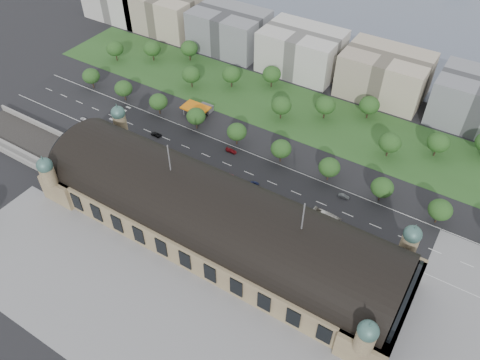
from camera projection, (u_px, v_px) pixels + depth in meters
The scene contains 46 objects.
ground at pixel (217, 235), 186.28m from camera, with size 900.00×900.00×0.00m, color black.
station at pixel (216, 218), 179.22m from camera, with size 150.00×48.40×44.30m.
track_cutting at pixel (27, 145), 226.75m from camera, with size 70.00×24.00×3.10m.
plaza_south at pixel (168, 334), 155.30m from camera, with size 190.00×48.00×0.12m, color gray.
road_slab at pixel (227, 164), 217.40m from camera, with size 260.00×26.00×0.10m, color black.
grass_belt at pixel (291, 110), 249.39m from camera, with size 300.00×45.00×0.10m, color #2B5321.
petrol_station at pixel (201, 108), 245.24m from camera, with size 14.00×13.00×5.05m.
office_1 at pixel (166, 12), 310.05m from camera, with size 45.00×32.00×24.00m, color #BFB196.
office_2 at pixel (229, 30), 290.82m from camera, with size 45.00×32.00×24.00m, color gray.
office_3 at pixel (301, 51), 271.58m from camera, with size 45.00×32.00×24.00m, color beige.
office_4 at pixel (384, 75), 252.35m from camera, with size 45.00×32.00×24.00m, color #BFB196.
tree_row_0 at pixel (91, 76), 260.02m from camera, with size 9.60×9.60×11.52m.
tree_row_1 at pixel (123, 88), 250.79m from camera, with size 9.60×9.60×11.52m.
tree_row_2 at pixel (158, 102), 241.56m from camera, with size 9.60×9.60×11.52m.
tree_row_3 at pixel (196, 116), 232.32m from camera, with size 9.60×9.60×11.52m.
tree_row_4 at pixel (237, 132), 223.09m from camera, with size 9.60×9.60×11.52m.
tree_row_5 at pixel (281, 149), 213.86m from camera, with size 9.60×9.60×11.52m.
tree_row_6 at pixel (329, 167), 204.63m from camera, with size 9.60×9.60×11.52m.
tree_row_7 at pixel (382, 188), 195.40m from camera, with size 9.60×9.60×11.52m.
tree_row_8 at pixel (440, 210), 186.16m from camera, with size 9.60×9.60×11.52m.
tree_belt_0 at pixel (115, 48), 281.94m from camera, with size 10.40×10.40×12.48m.
tree_belt_1 at pixel (152, 48), 282.03m from camera, with size 10.40×10.40×12.48m.
tree_belt_2 at pixel (189, 48), 282.12m from camera, with size 10.40×10.40×12.48m.
tree_belt_3 at pixel (191, 75), 260.01m from camera, with size 10.40×10.40×12.48m.
tree_belt_4 at pixel (231, 74), 260.10m from camera, with size 10.40×10.40×12.48m.
tree_belt_5 at pixel (272, 74), 260.19m from camera, with size 10.40×10.40×12.48m.
tree_belt_6 at pixel (281, 105), 238.09m from camera, with size 10.40×10.40×12.48m.
tree_belt_7 at pixel (325, 105), 238.18m from camera, with size 10.40×10.40×12.48m.
tree_belt_8 at pixel (369, 105), 238.27m from camera, with size 10.40×10.40×12.48m.
tree_belt_9 at pixel (390, 143), 216.16m from camera, with size 10.40×10.40×12.48m.
tree_belt_10 at pixel (438, 142), 216.25m from camera, with size 10.40×10.40×12.48m.
traffic_car_0 at pixel (84, 119), 241.92m from camera, with size 1.73×4.30×1.46m, color white.
traffic_car_2 at pixel (156, 134), 232.51m from camera, with size 2.56×5.55×1.54m, color black.
traffic_car_3 at pixel (231, 151), 223.21m from camera, with size 2.23×5.48×1.59m, color maroon.
traffic_car_4 at pixel (254, 183), 207.25m from camera, with size 1.58×3.93×1.34m, color #1A2149.
traffic_car_5 at pixel (344, 196), 200.97m from camera, with size 1.66×4.77×1.57m, color #595D61.
parked_car_0 at pixel (141, 153), 222.14m from camera, with size 1.63×4.68×1.54m, color black.
parked_car_1 at pixel (129, 150), 223.70m from camera, with size 2.68×5.80×1.61m, color maroon.
parked_car_2 at pixel (158, 157), 220.10m from camera, with size 2.19×5.39×1.56m, color #1B1C4B.
parked_car_3 at pixel (146, 158), 219.68m from camera, with size 1.66×4.11×1.40m, color #55585C.
parked_car_4 at pixel (155, 155), 221.21m from camera, with size 1.55×4.45×1.47m, color silver.
parked_car_5 at pixel (164, 159), 218.66m from camera, with size 2.55×5.53×1.54m, color gray.
parked_car_6 at pixel (215, 181), 208.14m from camera, with size 1.96×4.82×1.40m, color black.
bus_west at pixel (228, 177), 208.80m from camera, with size 2.52×10.75×2.99m, color #B51C33.
bus_mid at pixel (256, 191), 202.26m from camera, with size 2.54×10.85×3.02m, color silver.
bus_east at pixel (326, 217), 191.10m from camera, with size 2.96×12.66×3.53m, color silver.
Camera 1 is at (71.50, -97.15, 143.94)m, focal length 35.00 mm.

